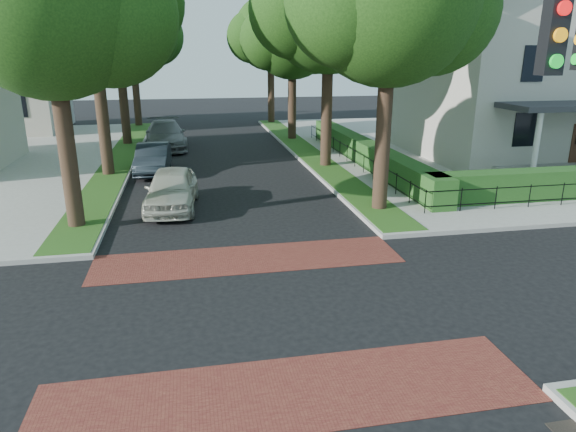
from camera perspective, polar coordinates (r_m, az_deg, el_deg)
name	(u,v)px	position (r m, az deg, el deg)	size (l,w,h in m)	color
ground	(264,310)	(12.42, -2.68, -10.35)	(120.00, 120.00, 0.00)	black
sidewalk_ne	(517,145)	(36.96, 24.10, 7.21)	(30.00, 30.00, 0.15)	gray
crosswalk_far	(248,259)	(15.29, -4.43, -4.77)	(9.00, 2.20, 0.01)	maroon
crosswalk_near	(290,393)	(9.74, 0.22, -19.06)	(9.00, 2.20, 0.01)	maroon
storm_drain	(572,430)	(10.11, 28.98, -20.09)	(0.65, 0.45, 0.01)	black
grass_strip_ne	(306,151)	(31.26, 2.05, 7.24)	(1.60, 29.80, 0.02)	#274A15
grass_strip_nw	(121,158)	(30.74, -18.10, 6.19)	(1.60, 29.80, 0.02)	#274A15
tree_right_mid	(330,6)	(27.15, 4.67, 22.20)	(8.25, 7.09, 11.22)	black
tree_right_far	(293,35)	(35.81, 0.56, 19.42)	(7.25, 6.23, 9.74)	black
tree_right_back	(271,34)	(44.68, -1.87, 19.54)	(7.50, 6.45, 10.20)	black
tree_left_near	(53,4)	(18.55, -24.65, 20.63)	(7.50, 6.45, 10.20)	black
tree_left_far	(119,31)	(35.31, -18.27, 18.96)	(7.00, 6.02, 9.86)	black
tree_left_back	(132,31)	(44.29, -16.90, 19.04)	(7.75, 6.66, 10.44)	black
hedge_main_road	(365,152)	(27.92, 8.60, 7.01)	(1.00, 18.00, 1.20)	#224718
fence_main_road	(351,156)	(27.69, 7.01, 6.68)	(0.06, 18.00, 0.90)	black
house_victorian	(533,49)	(32.84, 25.57, 16.39)	(13.00, 13.05, 12.48)	#BBB6A8
parked_car_front	(172,189)	(20.44, -12.80, 2.96)	(1.86, 4.62, 1.57)	beige
parked_car_middle	(153,158)	(26.94, -14.76, 6.20)	(1.55, 4.44, 1.46)	#1D262C
parked_car_rear	(166,135)	(33.74, -13.45, 8.74)	(2.40, 5.91, 1.72)	slate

